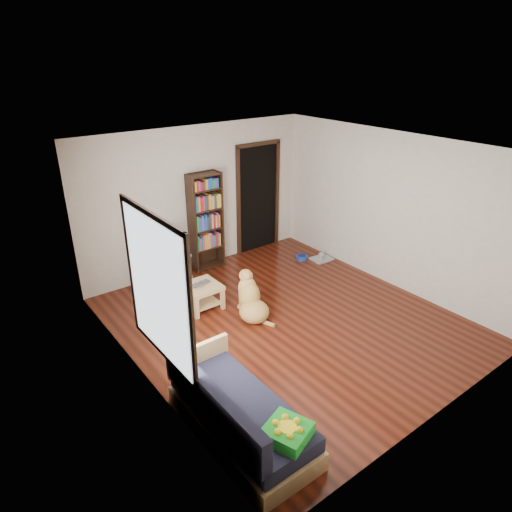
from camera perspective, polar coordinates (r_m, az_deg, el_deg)
ground at (r=7.01m, az=3.79°, el=-8.07°), size 5.00×5.00×0.00m
ceiling at (r=6.02m, az=4.49°, el=13.25°), size 5.00×5.00×0.00m
wall_back at (r=8.33m, az=-7.30°, el=7.09°), size 4.50×0.00×4.50m
wall_front at (r=5.02m, az=23.28°, el=-7.22°), size 4.50×0.00×4.50m
wall_left at (r=5.33m, az=-14.54°, el=-3.94°), size 0.00×5.00×5.00m
wall_right at (r=7.98m, az=16.47°, el=5.49°), size 0.00×5.00×5.00m
green_cushion at (r=4.60m, az=3.92°, el=-21.10°), size 0.51×0.51×0.13m
laptop at (r=7.16m, az=-6.73°, el=-3.63°), size 0.35×0.25×0.03m
dog_bowl at (r=8.97m, az=5.72°, el=-0.17°), size 0.22×0.22×0.08m
grey_rag at (r=9.01m, az=8.19°, el=-0.36°), size 0.42×0.35×0.03m
window at (r=4.83m, az=-12.22°, el=-4.10°), size 0.03×1.46×1.70m
doorway at (r=9.08m, az=0.24°, el=7.57°), size 1.03×0.05×2.19m
tv_stand at (r=8.12m, az=-11.49°, el=-1.54°), size 0.90×0.45×0.50m
crt_tv at (r=7.94m, az=-11.85°, el=1.59°), size 0.55×0.52×0.58m
bookshelf at (r=8.32m, az=-6.34°, el=4.94°), size 0.60×0.30×1.80m
sofa at (r=5.08m, az=-2.42°, el=-19.26°), size 0.80×1.80×0.80m
coffee_table at (r=7.24m, az=-6.80°, el=-4.47°), size 0.55×0.55×0.40m
dog at (r=6.99m, az=-0.64°, el=-5.58°), size 0.56×0.89×0.73m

